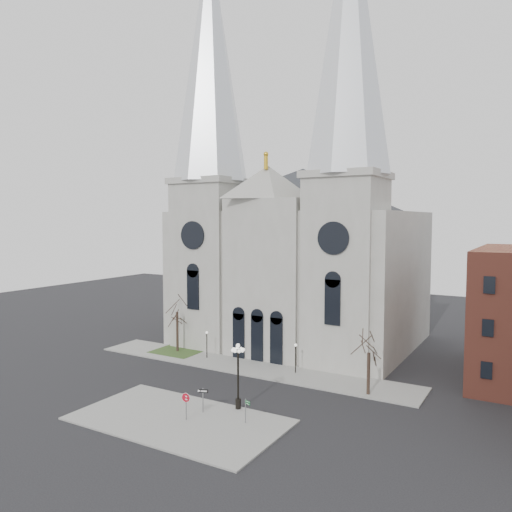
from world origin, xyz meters
The scene contains 13 objects.
ground centered at (0.00, 0.00, 0.00)m, with size 160.00×160.00×0.00m, color black.
sidewalk_near centered at (3.00, -5.00, 0.07)m, with size 18.00×10.00×0.14m, color gray.
sidewalk_far centered at (0.00, 11.00, 0.07)m, with size 40.00×6.00×0.14m, color gray.
grass_patch centered at (-11.00, 12.00, 0.09)m, with size 6.00×5.00×0.18m, color #354C20.
cathedral centered at (0.00, 22.86, 18.48)m, with size 33.00×26.66×54.00m.
tree_left centered at (-11.00, 12.00, 5.58)m, with size 3.20×3.20×7.50m.
tree_right centered at (15.00, 9.00, 4.47)m, with size 3.20×3.20×6.00m.
ped_lamp_left centered at (-6.00, 11.50, 2.33)m, with size 0.32×0.32×3.26m.
ped_lamp_right centered at (6.00, 11.50, 2.33)m, with size 0.32×0.32×3.26m.
stop_sign centered at (3.68, -4.82, 1.82)m, with size 0.83×0.23×2.34m.
globe_lamp centered at (6.12, -0.50, 3.85)m, with size 1.30×1.30×5.91m.
one_way_sign centered at (3.93, -2.79, 1.61)m, with size 0.90×0.40×2.18m.
street_name_sign centered at (8.39, -2.84, 1.36)m, with size 0.63×0.25×2.03m.
Camera 1 is at (29.40, -37.18, 17.03)m, focal length 35.00 mm.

